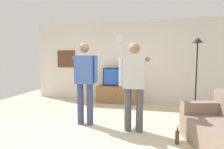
{
  "coord_description": "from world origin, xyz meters",
  "views": [
    {
      "loc": [
        0.87,
        -3.11,
        1.45
      ],
      "look_at": [
        -0.05,
        1.2,
        1.05
      ],
      "focal_mm": 28.57,
      "sensor_mm": 36.0,
      "label": 1
    }
  ],
  "objects": [
    {
      "name": "floor_lamp",
      "position": [
        2.14,
        2.21,
        1.44
      ],
      "size": [
        0.32,
        0.32,
        2.02
      ],
      "color": "black",
      "rests_on": "ground_plane"
    },
    {
      "name": "ground_plane",
      "position": [
        0.0,
        0.0,
        0.0
      ],
      "size": [
        8.4,
        8.4,
        0.0
      ],
      "primitive_type": "plane",
      "color": "beige"
    },
    {
      "name": "television",
      "position": [
        -0.16,
        2.65,
        0.84
      ],
      "size": [
        1.0,
        0.07,
        0.6
      ],
      "color": "black",
      "rests_on": "tv_stand"
    },
    {
      "name": "beverage_bottle",
      "position": [
        1.35,
        -0.03,
        0.12
      ],
      "size": [
        0.07,
        0.07,
        0.29
      ],
      "color": "#592D19",
      "rests_on": "ground_plane"
    },
    {
      "name": "tv_stand",
      "position": [
        -0.16,
        2.6,
        0.27
      ],
      "size": [
        1.35,
        0.54,
        0.54
      ],
      "color": "olive",
      "rests_on": "ground_plane"
    },
    {
      "name": "framed_picture",
      "position": [
        -2.11,
        2.9,
        1.43
      ],
      "size": [
        0.68,
        0.04,
        0.61
      ],
      "primitive_type": "cube",
      "color": "brown"
    },
    {
      "name": "wall_clock",
      "position": [
        -0.16,
        2.89,
        2.11
      ],
      "size": [
        0.26,
        0.03,
        0.26
      ],
      "primitive_type": "cylinder",
      "rotation": [
        1.57,
        0.0,
        0.0
      ],
      "color": "white"
    },
    {
      "name": "person_standing_nearer_lamp",
      "position": [
        -0.5,
        0.52,
        1.01
      ],
      "size": [
        0.58,
        0.78,
        1.78
      ],
      "color": "#384266",
      "rests_on": "ground_plane"
    },
    {
      "name": "back_wall",
      "position": [
        0.0,
        2.95,
        1.35
      ],
      "size": [
        6.4,
        0.1,
        2.7
      ],
      "primitive_type": "cube",
      "color": "silver",
      "rests_on": "ground_plane"
    },
    {
      "name": "person_standing_nearer_couch",
      "position": [
        0.57,
        0.37,
        0.99
      ],
      "size": [
        0.6,
        0.78,
        1.75
      ],
      "color": "#4C4C51",
      "rests_on": "ground_plane"
    }
  ]
}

